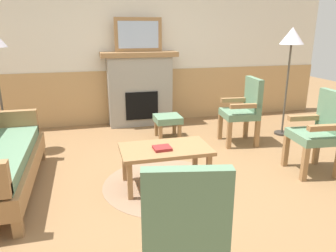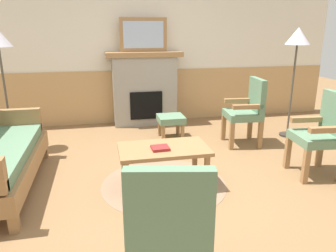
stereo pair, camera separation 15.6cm
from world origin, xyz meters
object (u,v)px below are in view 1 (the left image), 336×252
Objects in this scene: floor_lamp_by_chairs at (291,43)px; armchair_by_window_left at (244,108)px; armchair_front_left at (184,228)px; framed_picture at (138,35)px; footstool at (168,120)px; fireplace at (140,88)px; book_on_table at (162,148)px; armchair_near_fireplace at (320,129)px; coffee_table at (165,152)px.

armchair_by_window_left is at bearing -165.74° from floor_lamp_by_chairs.
armchair_by_window_left is 3.14m from armchair_front_left.
framed_picture is 1.57m from footstool.
fireplace is 0.98m from footstool.
armchair_near_fireplace is (1.89, -0.06, 0.08)m from book_on_table.
armchair_front_left is at bearing -98.67° from book_on_table.
armchair_near_fireplace is at bearing -1.81° from book_on_table.
book_on_table is 0.19× the size of armchair_near_fireplace.
armchair_front_left is at bearing -145.41° from armchair_near_fireplace.
fireplace reaches higher than book_on_table.
footstool is at bearing 77.34° from armchair_front_left.
floor_lamp_by_chairs reaches higher than armchair_front_left.
coffee_table is 0.98× the size of armchair_near_fireplace.
armchair_front_left reaches higher than book_on_table.
coffee_table is at bearing -151.31° from floor_lamp_by_chairs.
armchair_by_window_left is (1.32, -1.36, -1.02)m from framed_picture.
coffee_table is 0.10m from book_on_table.
armchair_front_left is (-0.41, -3.97, -1.02)m from framed_picture.
book_on_table is 0.46× the size of footstool.
fireplace reaches higher than armchair_near_fireplace.
floor_lamp_by_chairs is (2.15, -1.15, 0.80)m from fireplace.
book_on_table is 0.19× the size of armchair_front_left.
footstool is (0.42, 1.53, -0.10)m from coffee_table.
armchair_front_left reaches higher than footstool.
framed_picture is 2.00× the size of footstool.
framed_picture reaches higher than armchair_front_left.
coffee_table is 1.85m from armchair_near_fireplace.
fireplace is 3.25× the size of footstool.
framed_picture reaches higher than coffee_table.
armchair_front_left is at bearing -132.21° from floor_lamp_by_chairs.
book_on_table is 1.66m from footstool.
fireplace is at bearing 86.82° from coffee_table.
armchair_by_window_left is at bearing -45.87° from fireplace.
book_on_table is at bearing 178.19° from armchair_near_fireplace.
floor_lamp_by_chairs is (0.83, 0.21, 0.91)m from armchair_by_window_left.
framed_picture is 4.38× the size of book_on_table.
fireplace is at bearing 134.13° from armchair_by_window_left.
framed_picture is 0.82× the size of armchair_by_window_left.
floor_lamp_by_chairs is at bearing 29.21° from book_on_table.
footstool is at bearing 74.73° from coffee_table.
framed_picture reaches higher than armchair_by_window_left.
armchair_near_fireplace is at bearing -71.52° from armchair_by_window_left.
framed_picture is 2.44m from floor_lamp_by_chairs.
floor_lamp_by_chairs reaches higher than book_on_table.
fireplace is 2.47m from book_on_table.
floor_lamp_by_chairs is (1.86, -0.29, 1.17)m from footstool.
armchair_front_left is 0.58× the size of floor_lamp_by_chairs.
framed_picture is 0.83× the size of coffee_table.
framed_picture is at bearing 90.00° from fireplace.
book_on_table is (-0.18, -2.45, -0.20)m from fireplace.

